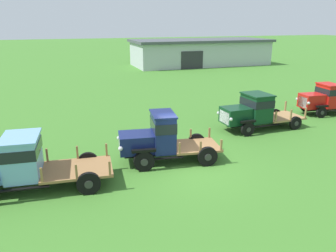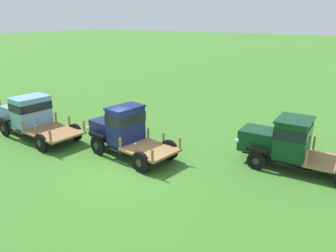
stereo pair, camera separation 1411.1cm
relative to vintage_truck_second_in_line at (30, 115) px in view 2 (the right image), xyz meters
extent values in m
plane|color=#3D7528|center=(6.98, -0.53, -1.16)|extent=(240.00, 240.00, 0.00)
cylinder|color=black|center=(-3.41, 1.12, -0.70)|extent=(0.92, 0.22, 0.91)
cylinder|color=#2D2D2D|center=(-3.41, 1.21, -0.70)|extent=(0.32, 0.05, 0.32)
cylinder|color=black|center=(-1.11, -0.91, -0.71)|extent=(0.91, 0.24, 0.90)
cylinder|color=#2D2D2D|center=(-1.12, -1.00, -0.71)|extent=(0.32, 0.06, 0.32)
cylinder|color=black|center=(-0.93, 1.09, -0.71)|extent=(0.91, 0.24, 0.90)
cylinder|color=#2D2D2D|center=(-0.92, 1.19, -0.71)|extent=(0.32, 0.06, 0.32)
cylinder|color=black|center=(2.41, -1.23, -0.71)|extent=(0.91, 0.24, 0.90)
cylinder|color=#2D2D2D|center=(2.40, -1.32, -0.71)|extent=(0.32, 0.06, 0.32)
cylinder|color=black|center=(2.60, 0.77, -0.71)|extent=(0.91, 0.24, 0.90)
cylinder|color=#2D2D2D|center=(2.60, 0.86, -0.71)|extent=(0.32, 0.06, 0.32)
cube|color=black|center=(0.69, -0.06, -0.62)|extent=(5.18, 1.56, 0.12)
cube|color=#70A3D1|center=(-1.26, 0.12, -0.13)|extent=(1.74, 1.55, 0.88)
cube|color=silver|center=(-2.04, 0.19, -0.17)|extent=(0.16, 1.11, 0.66)
sphere|color=silver|center=(-1.98, 0.94, -0.10)|extent=(0.20, 0.20, 0.20)
cube|color=black|center=(-1.11, -0.91, -0.21)|extent=(1.05, 0.29, 0.12)
cube|color=black|center=(-0.93, 1.09, -0.21)|extent=(1.05, 0.29, 0.12)
cube|color=#70A3D1|center=(0.15, -0.01, 0.20)|extent=(1.37, 1.87, 1.52)
cube|color=black|center=(0.15, -0.01, 0.54)|extent=(1.42, 1.91, 0.43)
cube|color=#70A3D1|center=(0.15, -0.01, 1.00)|extent=(1.49, 1.96, 0.08)
cube|color=black|center=(0.18, -1.00, -0.64)|extent=(1.70, 0.29, 0.05)
cube|color=black|center=(0.36, 0.96, -0.64)|extent=(1.70, 0.29, 0.05)
cube|color=olive|center=(2.10, -0.19, -0.51)|extent=(2.88, 2.25, 0.10)
cube|color=olive|center=(0.80, -1.03, -0.18)|extent=(0.09, 0.09, 0.56)
cube|color=olive|center=(0.97, 0.87, -0.18)|extent=(0.09, 0.09, 0.56)
cube|color=olive|center=(2.01, -1.14, -0.18)|extent=(0.09, 0.09, 0.56)
cube|color=olive|center=(2.19, 0.76, -0.18)|extent=(0.09, 0.09, 0.56)
cube|color=olive|center=(3.23, -1.25, -0.18)|extent=(0.09, 0.09, 0.56)
cube|color=olive|center=(3.40, 0.65, -0.18)|extent=(0.09, 0.09, 0.56)
cylinder|color=black|center=(4.91, 0.05, -0.70)|extent=(0.93, 0.30, 0.92)
cylinder|color=#2D2D2D|center=(4.90, -0.06, -0.70)|extent=(0.32, 0.07, 0.32)
cylinder|color=black|center=(5.17, 1.86, -0.70)|extent=(0.93, 0.30, 0.92)
cylinder|color=#2D2D2D|center=(5.18, 1.96, -0.70)|extent=(0.32, 0.07, 0.32)
cylinder|color=black|center=(7.76, -0.35, -0.70)|extent=(0.93, 0.30, 0.92)
cylinder|color=#2D2D2D|center=(7.75, -0.46, -0.70)|extent=(0.32, 0.07, 0.32)
cylinder|color=black|center=(8.02, 1.46, -0.70)|extent=(0.93, 0.30, 0.92)
cylinder|color=#2D2D2D|center=(8.03, 1.56, -0.70)|extent=(0.32, 0.07, 0.32)
cube|color=black|center=(6.34, 0.77, -0.62)|extent=(4.36, 1.59, 0.12)
cube|color=#141E51|center=(4.81, 0.99, -0.14)|extent=(1.71, 1.48, 0.84)
cube|color=silver|center=(4.08, 1.09, -0.18)|extent=(0.20, 1.01, 0.63)
sphere|color=silver|center=(3.97, 0.41, -0.12)|extent=(0.20, 0.20, 0.20)
sphere|color=silver|center=(4.16, 1.77, -0.12)|extent=(0.20, 0.20, 0.20)
cube|color=black|center=(4.91, 0.05, -0.19)|extent=(1.07, 0.34, 0.12)
cube|color=black|center=(5.17, 1.86, -0.19)|extent=(1.07, 0.34, 0.12)
cube|color=#141E51|center=(6.04, 0.81, 0.27)|extent=(1.15, 1.73, 1.66)
cube|color=black|center=(6.04, 0.81, 0.65)|extent=(1.20, 1.77, 0.47)
cube|color=#141E51|center=(6.04, 0.81, 1.15)|extent=(1.26, 1.81, 0.08)
cube|color=black|center=(6.01, -0.09, -0.64)|extent=(1.32, 0.32, 0.05)
cube|color=black|center=(6.26, 1.69, -0.64)|extent=(1.32, 0.32, 0.05)
cube|color=olive|center=(7.57, 0.60, -0.51)|extent=(2.39, 2.11, 0.10)
cube|color=olive|center=(6.49, -0.13, -0.21)|extent=(0.09, 0.09, 0.50)
cube|color=olive|center=(6.73, 1.59, -0.21)|extent=(0.09, 0.09, 0.50)
cube|color=olive|center=(7.45, -0.26, -0.21)|extent=(0.09, 0.09, 0.50)
cube|color=olive|center=(7.69, 1.46, -0.21)|extent=(0.09, 0.09, 0.50)
cube|color=olive|center=(8.41, -0.40, -0.21)|extent=(0.09, 0.09, 0.50)
cube|color=olive|center=(8.65, 1.33, -0.21)|extent=(0.09, 0.09, 0.50)
cylinder|color=black|center=(11.70, 2.59, -0.75)|extent=(0.81, 0.20, 0.81)
cylinder|color=#2D2D2D|center=(11.70, 2.49, -0.75)|extent=(0.28, 0.04, 0.28)
cylinder|color=black|center=(11.64, 4.50, -0.75)|extent=(0.81, 0.20, 0.81)
cylinder|color=#2D2D2D|center=(11.64, 4.60, -0.75)|extent=(0.28, 0.04, 0.28)
cube|color=black|center=(13.28, 3.59, -0.67)|extent=(4.86, 1.19, 0.12)
cube|color=#0F381E|center=(11.44, 3.54, -0.15)|extent=(1.60, 1.38, 0.93)
cube|color=silver|center=(10.69, 3.52, -0.19)|extent=(0.09, 1.05, 0.70)
sphere|color=silver|center=(10.70, 2.80, -0.12)|extent=(0.20, 0.20, 0.20)
sphere|color=silver|center=(10.66, 4.23, -0.12)|extent=(0.20, 0.20, 0.20)
cube|color=black|center=(11.70, 2.59, -0.30)|extent=(0.94, 0.23, 0.12)
cube|color=black|center=(11.64, 4.50, -0.30)|extent=(0.94, 0.23, 0.12)
cube|color=#0F381E|center=(12.84, 3.58, 0.17)|extent=(1.30, 1.72, 1.57)
cube|color=black|center=(12.84, 3.58, 0.53)|extent=(1.36, 1.76, 0.44)
cube|color=#0F381E|center=(12.84, 3.58, 1.00)|extent=(1.43, 1.80, 0.08)
cube|color=black|center=(13.00, 2.65, -0.69)|extent=(1.76, 0.19, 0.05)
cube|color=black|center=(12.94, 4.52, -0.69)|extent=(1.76, 0.19, 0.05)
cube|color=#9E7547|center=(13.62, 2.70, -0.19)|extent=(0.08, 0.08, 0.64)
cube|color=#9E7547|center=(13.57, 4.51, -0.19)|extent=(0.08, 0.08, 0.64)
camera|label=1|loc=(1.64, -12.67, 5.12)|focal=35.00mm
camera|label=2|loc=(15.51, -10.10, 5.04)|focal=35.00mm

